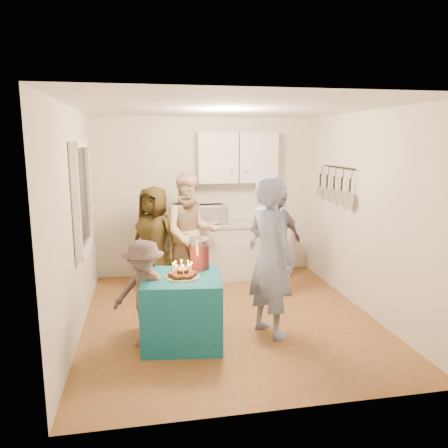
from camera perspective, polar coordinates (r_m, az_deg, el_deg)
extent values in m
plane|color=brown|center=(5.71, 0.66, -12.08)|extent=(4.00, 4.00, 0.00)
plane|color=white|center=(5.27, 0.73, 14.95)|extent=(4.00, 4.00, 0.00)
plane|color=silver|center=(7.29, -2.40, 3.54)|extent=(3.60, 3.60, 0.00)
plane|color=silver|center=(5.29, -18.79, 0.23)|extent=(4.00, 4.00, 0.00)
plane|color=silver|center=(5.95, 17.94, 1.40)|extent=(4.00, 4.00, 0.00)
cube|color=black|center=(5.55, -18.21, 3.34)|extent=(0.04, 1.00, 1.20)
cube|color=white|center=(7.19, -0.42, -3.61)|extent=(2.20, 0.58, 0.86)
cube|color=beige|center=(7.09, -0.42, -0.04)|extent=(2.24, 0.62, 0.05)
cube|color=white|center=(7.18, 1.74, 8.64)|extent=(1.30, 0.30, 0.80)
cube|color=black|center=(6.50, 14.54, 4.99)|extent=(0.12, 1.00, 0.60)
imported|color=white|center=(7.03, -1.99, 1.28)|extent=(0.59, 0.45, 0.29)
cube|color=#115F73|center=(4.96, -5.41, -11.01)|extent=(0.95, 0.95, 0.76)
cylinder|color=red|center=(5.05, -3.20, -3.99)|extent=(0.22, 0.22, 0.34)
imported|color=#8495C1|center=(4.99, 6.10, -4.29)|extent=(0.69, 0.80, 1.85)
imported|color=brown|center=(6.57, -9.10, -1.93)|extent=(0.91, 0.87, 1.57)
imported|color=tan|center=(6.47, -4.34, -1.18)|extent=(0.90, 0.72, 1.76)
imported|color=#121038|center=(6.31, 6.80, -2.39)|extent=(1.00, 0.74, 1.58)
imported|color=#4B3C3C|center=(4.83, -10.33, -9.01)|extent=(0.89, 0.79, 1.19)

